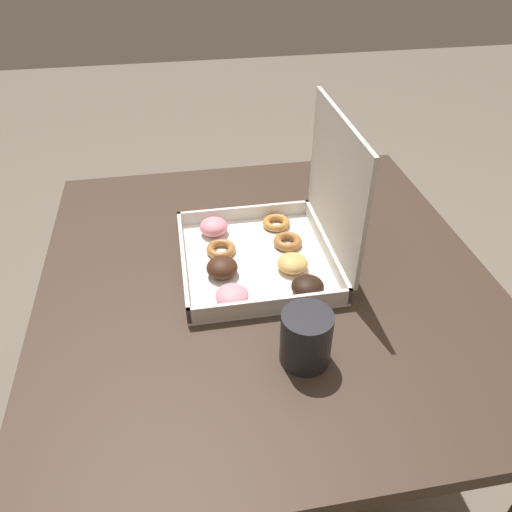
% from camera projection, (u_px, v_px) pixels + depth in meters
% --- Properties ---
extents(ground_plane, '(8.00, 8.00, 0.00)m').
position_uv_depth(ground_plane, '(263.00, 462.00, 1.46)').
color(ground_plane, '#6B6054').
extents(dining_table, '(0.96, 0.91, 0.71)m').
position_uv_depth(dining_table, '(266.00, 310.00, 1.09)').
color(dining_table, '#38281E').
rests_on(dining_table, ground_plane).
extents(donut_box, '(0.33, 0.32, 0.31)m').
position_uv_depth(donut_box, '(277.00, 239.00, 1.02)').
color(donut_box, white).
rests_on(donut_box, dining_table).
extents(coffee_mug, '(0.09, 0.09, 0.10)m').
position_uv_depth(coffee_mug, '(306.00, 337.00, 0.81)').
color(coffee_mug, '#232328').
rests_on(coffee_mug, dining_table).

